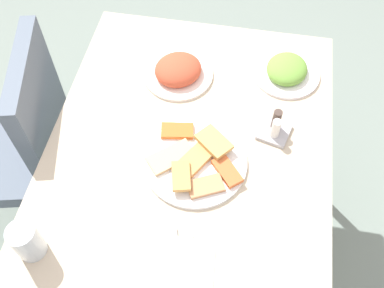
{
  "coord_description": "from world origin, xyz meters",
  "views": [
    {
      "loc": [
        -0.74,
        -0.14,
        1.84
      ],
      "look_at": [
        -0.03,
        -0.01,
        0.76
      ],
      "focal_mm": 41.52,
      "sensor_mm": 36.0,
      "label": 1
    }
  ],
  "objects": [
    {
      "name": "spoon",
      "position": [
        -0.38,
        -0.04,
        0.74
      ],
      "size": [
        0.19,
        0.07,
        0.0
      ],
      "primitive_type": "cube",
      "rotation": [
        0.0,
        0.0,
        0.3
      ],
      "color": "silver",
      "rests_on": "paper_napkin"
    },
    {
      "name": "salad_plate_greens",
      "position": [
        0.25,
        0.09,
        0.76
      ],
      "size": [
        0.23,
        0.23,
        0.07
      ],
      "color": "white",
      "rests_on": "dining_table"
    },
    {
      "name": "condiment_caddy",
      "position": [
        0.07,
        -0.25,
        0.76
      ],
      "size": [
        0.11,
        0.11,
        0.08
      ],
      "color": "#B2B2B7",
      "rests_on": "dining_table"
    },
    {
      "name": "fork",
      "position": [
        -0.38,
        -0.07,
        0.74
      ],
      "size": [
        0.16,
        0.05,
        0.0
      ],
      "primitive_type": "cube",
      "rotation": [
        0.0,
        0.0,
        0.21
      ],
      "color": "silver",
      "rests_on": "paper_napkin"
    },
    {
      "name": "salad_plate_rice",
      "position": [
        0.32,
        -0.27,
        0.75
      ],
      "size": [
        0.22,
        0.22,
        0.06
      ],
      "color": "white",
      "rests_on": "dining_table"
    },
    {
      "name": "dining_chair",
      "position": [
        0.05,
        0.63,
        0.51
      ],
      "size": [
        0.51,
        0.51,
        0.9
      ],
      "color": "slate",
      "rests_on": "ground_plane"
    },
    {
      "name": "pide_platter",
      "position": [
        -0.07,
        -0.03,
        0.74
      ],
      "size": [
        0.3,
        0.3,
        0.04
      ],
      "color": "white",
      "rests_on": "dining_table"
    },
    {
      "name": "dining_table",
      "position": [
        0.0,
        0.0,
        0.65
      ],
      "size": [
        1.05,
        0.85,
        0.73
      ],
      "color": "beige",
      "rests_on": "ground_plane"
    },
    {
      "name": "drinking_glass",
      "position": [
        -0.4,
        0.34,
        0.79
      ],
      "size": [
        0.07,
        0.07,
        0.12
      ],
      "primitive_type": "cylinder",
      "color": "silver",
      "rests_on": "dining_table"
    },
    {
      "name": "ground_plane",
      "position": [
        0.0,
        0.0,
        0.0
      ],
      "size": [
        6.0,
        6.0,
        0.0
      ],
      "primitive_type": "plane",
      "color": "gray"
    },
    {
      "name": "paper_napkin",
      "position": [
        -0.38,
        -0.05,
        0.73
      ],
      "size": [
        0.16,
        0.16,
        0.0
      ],
      "primitive_type": "cube",
      "rotation": [
        0.0,
        0.0,
        0.08
      ],
      "color": "white",
      "rests_on": "dining_table"
    }
  ]
}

